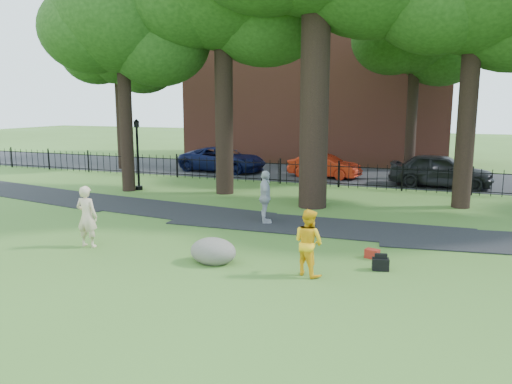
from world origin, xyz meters
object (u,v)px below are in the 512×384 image
at_px(lamppost, 138,155).
at_px(red_sedan, 324,166).
at_px(man, 308,242).
at_px(woman, 87,216).
at_px(boulder, 213,249).

height_order(lamppost, red_sedan, lamppost).
bearing_deg(lamppost, man, -61.22).
relative_size(lamppost, red_sedan, 0.85).
xyz_separation_m(woman, boulder, (3.99, -0.03, -0.53)).
bearing_deg(woman, man, 175.93).
relative_size(boulder, lamppost, 0.37).
height_order(man, red_sedan, man).
distance_m(woman, boulder, 4.03).
bearing_deg(woman, boulder, 175.80).
relative_size(woman, man, 1.10).
bearing_deg(boulder, red_sedan, 92.81).
distance_m(woman, red_sedan, 15.87).
distance_m(boulder, red_sedan, 15.59).
xyz_separation_m(woman, red_sedan, (3.23, 15.54, -0.24)).
relative_size(boulder, red_sedan, 0.31).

